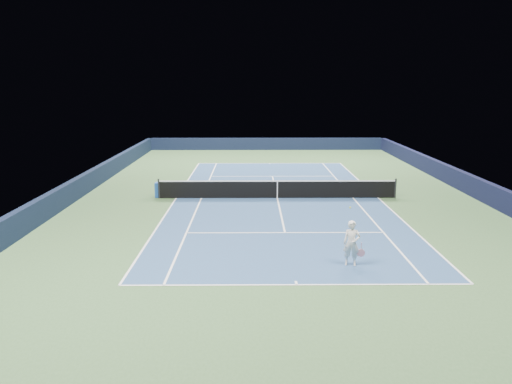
{
  "coord_description": "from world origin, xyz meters",
  "views": [
    {
      "loc": [
        -1.38,
        -26.33,
        6.13
      ],
      "look_at": [
        -1.18,
        -3.0,
        1.0
      ],
      "focal_mm": 35.0,
      "sensor_mm": 36.0,
      "label": 1
    }
  ],
  "objects": [
    {
      "name": "baseline_far",
      "position": [
        0.0,
        11.88,
        0.01
      ],
      "size": [
        10.97,
        0.08,
        0.0
      ],
      "primitive_type": "cube",
      "color": "white",
      "rests_on": "ground"
    },
    {
      "name": "tennis_net",
      "position": [
        0.0,
        0.0,
        0.5
      ],
      "size": [
        12.9,
        0.1,
        1.07
      ],
      "color": "black",
      "rests_on": "ground"
    },
    {
      "name": "tennis_player",
      "position": [
        2.02,
        -10.18,
        0.79
      ],
      "size": [
        0.77,
        1.27,
        1.82
      ],
      "color": "silver",
      "rests_on": "ground"
    },
    {
      "name": "sideline_singles_right",
      "position": [
        4.12,
        0.0,
        0.01
      ],
      "size": [
        0.08,
        23.77,
        0.0
      ],
      "primitive_type": "cube",
      "color": "white",
      "rests_on": "ground"
    },
    {
      "name": "wall_left",
      "position": [
        -10.82,
        0.0,
        0.55
      ],
      "size": [
        0.35,
        40.0,
        1.1
      ],
      "primitive_type": "cube",
      "color": "#101A32",
      "rests_on": "ground"
    },
    {
      "name": "center_service_line",
      "position": [
        0.0,
        0.0,
        0.01
      ],
      "size": [
        0.08,
        12.8,
        0.0
      ],
      "primitive_type": "cube",
      "color": "white",
      "rests_on": "ground"
    },
    {
      "name": "ground",
      "position": [
        0.0,
        0.0,
        0.0
      ],
      "size": [
        40.0,
        40.0,
        0.0
      ],
      "primitive_type": "plane",
      "color": "#35562F",
      "rests_on": "ground"
    },
    {
      "name": "court_surface",
      "position": [
        0.0,
        0.0,
        0.0
      ],
      "size": [
        10.97,
        23.77,
        0.01
      ],
      "primitive_type": "cube",
      "color": "navy",
      "rests_on": "ground"
    },
    {
      "name": "wall_right",
      "position": [
        10.82,
        0.0,
        0.55
      ],
      "size": [
        0.35,
        40.0,
        1.1
      ],
      "primitive_type": "cube",
      "color": "#111333",
      "rests_on": "ground"
    },
    {
      "name": "sideline_doubles_right",
      "position": [
        5.49,
        0.0,
        0.01
      ],
      "size": [
        0.08,
        23.77,
        0.0
      ],
      "primitive_type": "cube",
      "color": "white",
      "rests_on": "ground"
    },
    {
      "name": "center_mark_far",
      "position": [
        0.0,
        11.73,
        0.01
      ],
      "size": [
        0.08,
        0.3,
        0.0
      ],
      "primitive_type": "cube",
      "color": "white",
      "rests_on": "ground"
    },
    {
      "name": "sideline_doubles_left",
      "position": [
        -5.49,
        0.0,
        0.01
      ],
      "size": [
        0.08,
        23.77,
        0.0
      ],
      "primitive_type": "cube",
      "color": "white",
      "rests_on": "ground"
    },
    {
      "name": "center_mark_near",
      "position": [
        0.0,
        -11.73,
        0.01
      ],
      "size": [
        0.08,
        0.3,
        0.0
      ],
      "primitive_type": "cube",
      "color": "white",
      "rests_on": "ground"
    },
    {
      "name": "baseline_near",
      "position": [
        0.0,
        -11.88,
        0.01
      ],
      "size": [
        10.97,
        0.08,
        0.0
      ],
      "primitive_type": "cube",
      "color": "white",
      "rests_on": "ground"
    },
    {
      "name": "wall_far",
      "position": [
        0.0,
        19.82,
        0.55
      ],
      "size": [
        22.0,
        0.35,
        1.1
      ],
      "primitive_type": "cube",
      "color": "black",
      "rests_on": "ground"
    },
    {
      "name": "sponsor_cube",
      "position": [
        -6.4,
        0.32,
        0.41
      ],
      "size": [
        0.57,
        0.47,
        0.81
      ],
      "color": "#1B49A5",
      "rests_on": "ground"
    },
    {
      "name": "sideline_singles_left",
      "position": [
        -4.12,
        0.0,
        0.01
      ],
      "size": [
        0.08,
        23.77,
        0.0
      ],
      "primitive_type": "cube",
      "color": "white",
      "rests_on": "ground"
    },
    {
      "name": "service_line_near",
      "position": [
        0.0,
        -6.4,
        0.01
      ],
      "size": [
        8.23,
        0.08,
        0.0
      ],
      "primitive_type": "cube",
      "color": "white",
      "rests_on": "ground"
    },
    {
      "name": "service_line_far",
      "position": [
        0.0,
        6.4,
        0.01
      ],
      "size": [
        8.23,
        0.08,
        0.0
      ],
      "primitive_type": "cube",
      "color": "white",
      "rests_on": "ground"
    }
  ]
}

